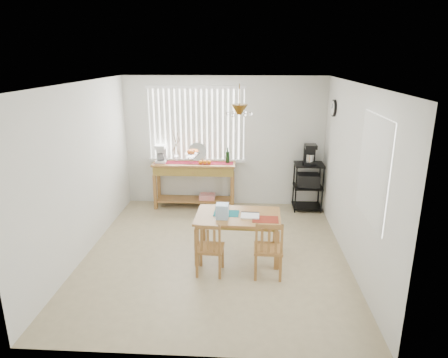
# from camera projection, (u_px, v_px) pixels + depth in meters

# --- Properties ---
(ground) EXTENTS (4.00, 4.50, 0.01)m
(ground) POSITION_uv_depth(u_px,v_px,m) (216.00, 253.00, 6.25)
(ground) COLOR tan
(room_shell) EXTENTS (4.20, 4.70, 2.70)m
(room_shell) POSITION_uv_depth(u_px,v_px,m) (215.00, 147.00, 5.77)
(room_shell) COLOR silver
(room_shell) RESTS_ON ground
(sideboard) EXTENTS (1.64, 0.46, 0.92)m
(sideboard) POSITION_uv_depth(u_px,v_px,m) (195.00, 174.00, 7.99)
(sideboard) COLOR #9E6B35
(sideboard) RESTS_ON ground
(sideboard_items) EXTENTS (1.56, 0.39, 0.71)m
(sideboard_items) POSITION_uv_depth(u_px,v_px,m) (181.00, 155.00, 7.90)
(sideboard_items) COLOR maroon
(sideboard_items) RESTS_ON sideboard
(wire_cart) EXTENTS (0.56, 0.45, 0.95)m
(wire_cart) POSITION_uv_depth(u_px,v_px,m) (308.00, 182.00, 7.88)
(wire_cart) COLOR black
(wire_cart) RESTS_ON ground
(cart_items) EXTENTS (0.22, 0.27, 0.39)m
(cart_items) POSITION_uv_depth(u_px,v_px,m) (310.00, 155.00, 7.73)
(cart_items) COLOR black
(cart_items) RESTS_ON wire_cart
(dining_table) EXTENTS (1.29, 0.85, 0.68)m
(dining_table) POSITION_uv_depth(u_px,v_px,m) (238.00, 220.00, 6.00)
(dining_table) COLOR #9E6B35
(dining_table) RESTS_ON ground
(table_items) EXTENTS (0.97, 0.48, 0.22)m
(table_items) POSITION_uv_depth(u_px,v_px,m) (229.00, 212.00, 5.86)
(table_items) COLOR #126067
(table_items) RESTS_ON dining_table
(chair_left) EXTENTS (0.39, 0.39, 0.80)m
(chair_left) POSITION_uv_depth(u_px,v_px,m) (210.00, 248.00, 5.55)
(chair_left) COLOR #9E6B35
(chair_left) RESTS_ON ground
(chair_right) EXTENTS (0.40, 0.40, 0.85)m
(chair_right) POSITION_uv_depth(u_px,v_px,m) (268.00, 249.00, 5.48)
(chair_right) COLOR #9E6B35
(chair_right) RESTS_ON ground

